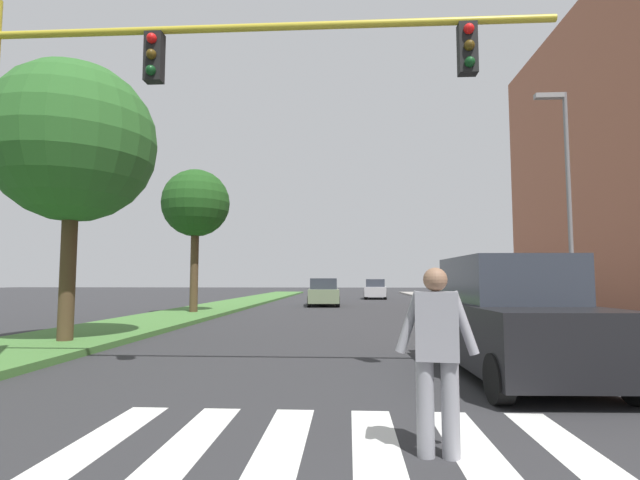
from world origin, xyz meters
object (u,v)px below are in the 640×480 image
tree_mid (73,143)px  street_lamp_right (565,185)px  suv_crossing (510,319)px  sedan_midblock (323,293)px  traffic_light_gantry (151,103)px  sedan_distant (375,290)px  tree_far (196,204)px  pedestrian_performer (437,351)px

tree_mid → street_lamp_right: bearing=18.2°
suv_crossing → sedan_midblock: (-4.24, 21.14, -0.16)m
traffic_light_gantry → suv_crossing: 6.83m
tree_mid → sedan_distant: bearing=73.0°
sedan_midblock → sedan_distant: sedan_midblock is taller
tree_far → suv_crossing: size_ratio=1.38×
pedestrian_performer → tree_far: bearing=114.7°
tree_mid → sedan_midblock: bearing=74.3°
tree_far → traffic_light_gantry: tree_far is taller
suv_crossing → sedan_distant: suv_crossing is taller
street_lamp_right → tree_mid: bearing=-161.8°
tree_mid → street_lamp_right: (13.66, 4.50, -0.32)m
tree_mid → tree_far: 10.14m
pedestrian_performer → sedan_midblock: bearing=95.3°
tree_far → sedan_distant: (9.18, 19.17, -4.25)m
tree_mid → sedan_midblock: size_ratio=1.45×
street_lamp_right → suv_crossing: bearing=-120.2°
tree_far → street_lamp_right: bearing=-22.1°
sedan_distant → sedan_midblock: bearing=-109.0°
tree_mid → sedan_midblock: 19.48m
street_lamp_right → sedan_distant: (-4.71, 24.80, -3.84)m
traffic_light_gantry → pedestrian_performer: (3.89, -2.72, -3.43)m
tree_far → sedan_midblock: size_ratio=1.38×
sedan_midblock → sedan_distant: bearing=71.0°
tree_mid → pedestrian_performer: 10.77m
sedan_midblock → tree_far: bearing=-123.4°
tree_mid → traffic_light_gantry: bearing=-47.4°
street_lamp_right → pedestrian_performer: bearing=-119.0°
pedestrian_performer → sedan_distant: pedestrian_performer is taller
tree_far → sedan_midblock: (5.39, 8.18, -4.23)m
tree_far → street_lamp_right: street_lamp_right is taller
tree_far → pedestrian_performer: bearing=-65.3°
street_lamp_right → pedestrian_performer: 13.25m
pedestrian_performer → sedan_midblock: (-2.33, 24.95, -0.16)m
tree_far → sedan_midblock: bearing=56.6°
tree_far → sedan_distant: 21.67m
street_lamp_right → sedan_midblock: 16.67m
tree_mid → street_lamp_right: size_ratio=0.90×
suv_crossing → sedan_midblock: size_ratio=1.00×
tree_far → sedan_distant: bearing=64.4°
traffic_light_gantry → sedan_midblock: traffic_light_gantry is taller
sedan_distant → street_lamp_right: bearing=-79.3°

